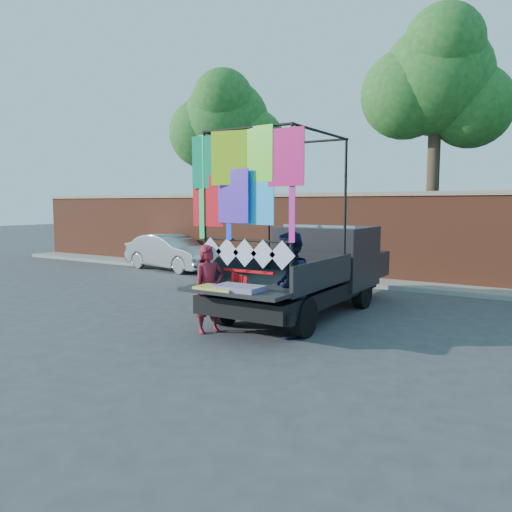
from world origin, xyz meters
The scene contains 10 objects.
ground centered at (0.00, 0.00, 0.00)m, with size 90.00×90.00×0.00m, color #38383A.
brick_wall centered at (0.00, 7.00, 1.33)m, with size 30.00×0.45×2.61m.
curb centered at (0.00, 6.30, 0.06)m, with size 30.00×1.20×0.12m, color gray.
tree_left centered at (-6.48, 8.12, 5.12)m, with size 4.20×3.30×7.05m.
tree_mid centered at (1.02, 8.12, 5.70)m, with size 4.20×3.30×7.73m.
pickup_truck centered at (-0.08, 2.50, 0.89)m, with size 2.23×5.60×3.52m.
sedan centered at (-7.05, 5.71, 0.61)m, with size 1.30×3.72×1.23m, color silver.
woman centered at (-0.81, -0.30, 0.78)m, with size 0.57×0.37×1.56m, color maroon.
man centered at (0.53, 0.18, 0.90)m, with size 0.88×0.68×1.80m, color black.
streamer_bundle centered at (-0.26, -0.07, 0.91)m, with size 1.03×0.07×0.70m.
Camera 1 is at (4.50, -7.19, 2.27)m, focal length 35.00 mm.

